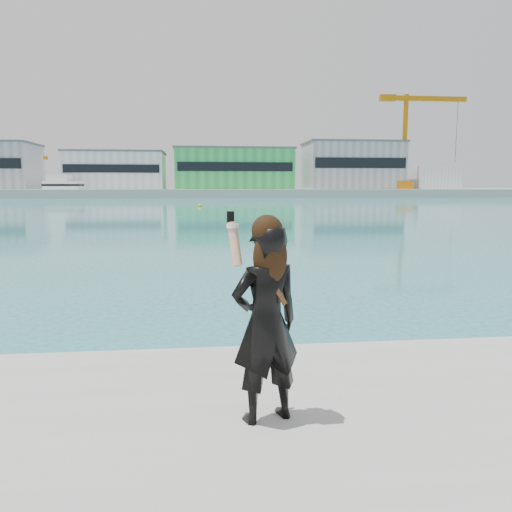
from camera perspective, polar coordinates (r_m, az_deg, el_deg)
The scene contains 12 objects.
ground at distance 5.43m, azimuth 3.11°, elevation -21.46°, with size 500.00×500.00×0.00m, color #1B6B7D.
far_quay at distance 134.68m, azimuth -6.05°, elevation 7.20°, with size 320.00×40.00×2.00m, color #9E9E99.
warehouse_white at distance 134.39m, azimuth -15.63°, elevation 9.41°, with size 24.48×15.35×9.50m.
warehouse_green at distance 133.02m, azimuth -2.59°, elevation 9.93°, with size 30.60×16.36×10.50m.
warehouse_grey_right at distance 138.89m, azimuth 10.91°, elevation 10.12°, with size 25.50×15.35×12.50m.
ancillary_shed at distance 144.99m, azimuth 19.54°, elevation 8.43°, with size 12.00×10.00×6.00m, color silver.
dock_crane at distance 138.25m, azimuth 17.11°, elevation 12.76°, with size 23.00×4.00×24.00m.
flagpole_left at distance 131.09m, azimuth -23.09°, elevation 9.02°, with size 1.28×0.16×8.00m.
flagpole_right at distance 127.79m, azimuth 4.03°, elevation 9.67°, with size 1.28×0.16×8.00m.
motor_yacht at distance 125.97m, azimuth -20.99°, elevation 7.14°, with size 15.88×7.27×7.16m.
buoy_near at distance 67.01m, azimuth -6.45°, elevation 5.62°, with size 0.50×0.50×0.50m, color yellow.
woman at distance 3.95m, azimuth 1.13°, elevation -7.02°, with size 0.67×0.55×1.68m.
Camera 1 is at (-0.79, -4.67, 2.67)m, focal length 35.00 mm.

